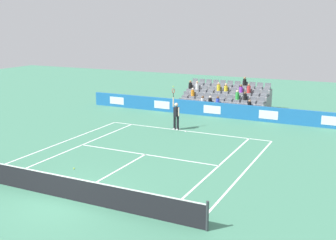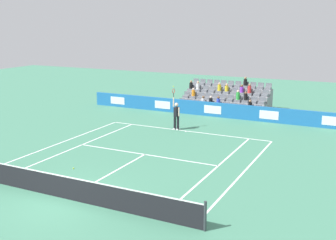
{
  "view_description": "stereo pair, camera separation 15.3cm",
  "coord_description": "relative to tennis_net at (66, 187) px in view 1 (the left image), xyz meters",
  "views": [
    {
      "loc": [
        -10.4,
        12.15,
        6.84
      ],
      "look_at": [
        0.38,
        -9.95,
        1.1
      ],
      "focal_mm": 44.81,
      "sensor_mm": 36.0,
      "label": 1
    },
    {
      "loc": [
        -10.54,
        12.08,
        6.84
      ],
      "look_at": [
        0.38,
        -9.95,
        1.1
      ],
      "focal_mm": 44.81,
      "sensor_mm": 36.0,
      "label": 2
    }
  ],
  "objects": [
    {
      "name": "line_doubles_sideline_right",
      "position": [
        -5.49,
        -5.95,
        -0.49
      ],
      "size": [
        0.1,
        11.89,
        0.01
      ],
      "primitive_type": "cube",
      "color": "white",
      "rests_on": "ground"
    },
    {
      "name": "sponsor_barrier",
      "position": [
        -0.0,
        -16.74,
        0.04
      ],
      "size": [
        20.9,
        0.22,
        1.07
      ],
      "color": "#1E66AD",
      "rests_on": "ground"
    },
    {
      "name": "line_centre_service",
      "position": [
        0.0,
        -3.2,
        -0.49
      ],
      "size": [
        0.1,
        6.4,
        0.01
      ],
      "primitive_type": "cube",
      "color": "white",
      "rests_on": "ground"
    },
    {
      "name": "tennis_net",
      "position": [
        0.0,
        0.0,
        0.0
      ],
      "size": [
        11.97,
        0.1,
        1.07
      ],
      "color": "#33383D",
      "rests_on": "ground"
    },
    {
      "name": "stadium_stand",
      "position": [
        0.0,
        -19.67,
        0.19
      ],
      "size": [
        6.82,
        3.8,
        2.59
      ],
      "color": "gray",
      "rests_on": "ground"
    },
    {
      "name": "tennis_player",
      "position": [
        0.77,
        -11.95,
        0.5
      ],
      "size": [
        0.52,
        0.38,
        2.85
      ],
      "color": "black",
      "rests_on": "ground"
    },
    {
      "name": "line_centre_mark",
      "position": [
        0.0,
        -11.79,
        -0.49
      ],
      "size": [
        0.1,
        0.2,
        0.01
      ],
      "primitive_type": "cube",
      "color": "white",
      "rests_on": "ground"
    },
    {
      "name": "line_singles_sideline_left",
      "position": [
        4.12,
        -5.95,
        -0.49
      ],
      "size": [
        0.1,
        11.89,
        0.01
      ],
      "primitive_type": "cube",
      "color": "white",
      "rests_on": "ground"
    },
    {
      "name": "ground_plane",
      "position": [
        0.0,
        0.0,
        -0.49
      ],
      "size": [
        80.0,
        80.0,
        0.0
      ],
      "primitive_type": "plane",
      "color": "#47896B"
    },
    {
      "name": "loose_tennis_ball",
      "position": [
        1.96,
        -2.91,
        -0.46
      ],
      "size": [
        0.07,
        0.07,
        0.07
      ],
      "primitive_type": "sphere",
      "color": "#D1E533",
      "rests_on": "ground"
    },
    {
      "name": "line_baseline",
      "position": [
        0.0,
        -11.89,
        -0.49
      ],
      "size": [
        10.97,
        0.1,
        0.01
      ],
      "primitive_type": "cube",
      "color": "white",
      "rests_on": "ground"
    },
    {
      "name": "line_singles_sideline_right",
      "position": [
        -4.12,
        -5.95,
        -0.49
      ],
      "size": [
        0.1,
        11.89,
        0.01
      ],
      "primitive_type": "cube",
      "color": "white",
      "rests_on": "ground"
    },
    {
      "name": "line_service",
      "position": [
        0.0,
        -6.4,
        -0.49
      ],
      "size": [
        8.23,
        0.1,
        0.01
      ],
      "primitive_type": "cube",
      "color": "white",
      "rests_on": "ground"
    },
    {
      "name": "line_doubles_sideline_left",
      "position": [
        5.49,
        -5.95,
        -0.49
      ],
      "size": [
        0.1,
        11.89,
        0.01
      ],
      "primitive_type": "cube",
      "color": "white",
      "rests_on": "ground"
    }
  ]
}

